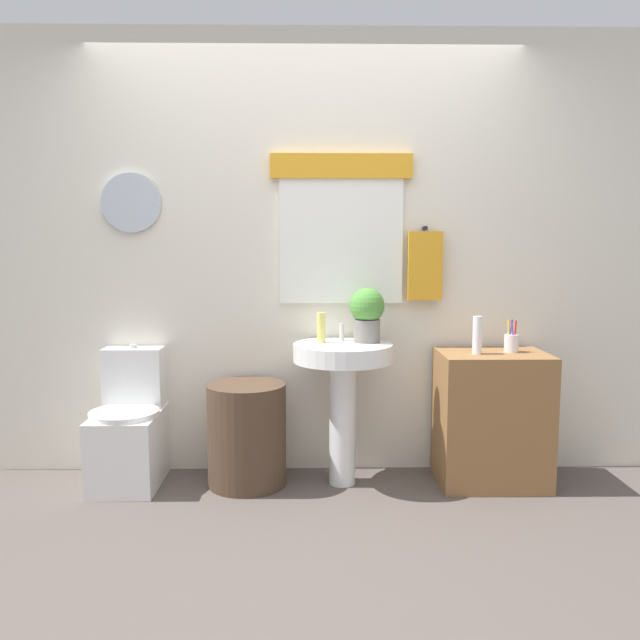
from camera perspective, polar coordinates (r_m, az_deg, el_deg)
The scene contains 11 objects.
ground_plane at distance 2.99m, azimuth -1.35°, elevation -20.33°, with size 8.00×8.00×0.00m, color #564C47.
back_wall at distance 3.81m, azimuth -1.25°, elevation 5.87°, with size 4.40×0.18×2.60m.
toilet at distance 3.85m, azimuth -16.71°, elevation -9.59°, with size 0.38×0.51×0.79m.
laundry_hamper at distance 3.69m, azimuth -6.59°, elevation -10.16°, with size 0.45×0.45×0.58m, color #4C3828.
pedestal_sink at distance 3.60m, azimuth 2.05°, elevation -5.09°, with size 0.56×0.56×0.81m.
faucet at distance 3.67m, azimuth 1.96°, elevation -1.08°, with size 0.03×0.03×0.10m, color silver.
wooden_cabinet at distance 3.80m, azimuth 15.12°, elevation -8.50°, with size 0.60×0.44×0.76m, color olive.
soap_bottle at distance 3.60m, azimuth 0.11°, elevation -0.68°, with size 0.05×0.05×0.17m, color #DBD166.
potted_plant at distance 3.61m, azimuth 4.24°, elevation 0.69°, with size 0.20×0.20×0.31m.
lotion_bottle at distance 3.63m, azimuth 13.93°, elevation -1.33°, with size 0.05×0.05×0.21m, color white.
toothbrush_cup at distance 3.76m, azimuth 16.79°, elevation -1.95°, with size 0.08×0.08×0.19m.
Camera 1 is at (0.02, -2.67, 1.36)m, focal length 35.67 mm.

